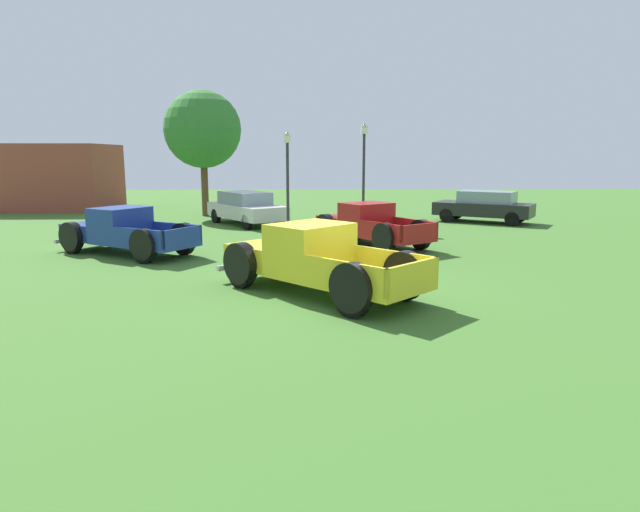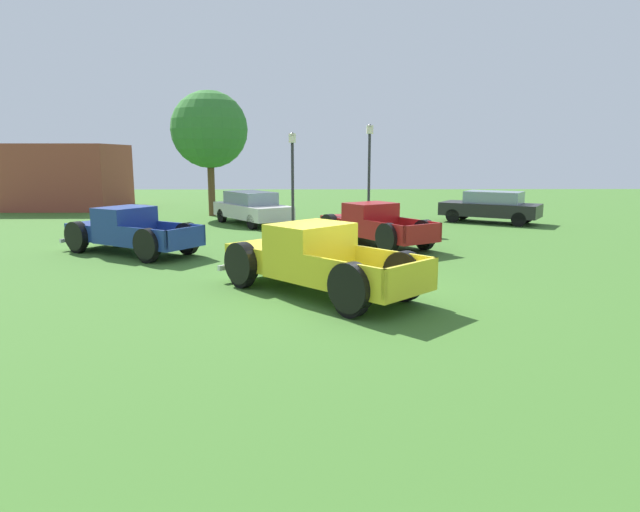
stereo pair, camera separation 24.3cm
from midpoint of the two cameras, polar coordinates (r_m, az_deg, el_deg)
name	(u,v)px [view 2 (the right image)]	position (r m, az deg, el deg)	size (l,w,h in m)	color
ground_plane	(340,295)	(12.79, 2.58, -4.07)	(80.00, 80.00, 0.00)	#3D6B28
pickup_truck_foreground	(308,259)	(13.00, -0.66, -0.33)	(5.02, 5.11, 1.62)	yellow
pickup_truck_behind_left	(369,225)	(20.02, 5.43, 3.23)	(4.12, 5.07, 1.50)	maroon
pickup_truck_behind_right	(124,231)	(19.26, -19.15, 2.44)	(5.14, 4.12, 1.52)	navy
sedan_distant_a	(491,206)	(27.63, 17.42, 4.90)	(4.77, 3.95, 1.50)	black
sedan_distant_b	(252,207)	(25.90, -6.77, 4.99)	(4.07, 4.80, 1.51)	silver
lamp_post_near	(293,180)	(22.96, -2.53, 7.77)	(0.36, 0.36, 4.11)	#2D2D33
lamp_post_far	(369,174)	(24.65, 5.35, 8.41)	(0.36, 0.36, 4.51)	#2D2D33
picnic_table	(119,221)	(24.38, -19.67, 3.42)	(1.54, 1.85, 0.78)	olive
trash_can	(142,215)	(26.50, -17.63, 4.01)	(0.59, 0.59, 0.95)	#4C4C51
oak_tree_east	(209,130)	(29.97, -11.08, 12.63)	(3.97, 3.97, 6.48)	brown
brick_pavilion	(65,177)	(37.02, -24.63, 7.45)	(6.51, 5.59, 3.81)	brown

